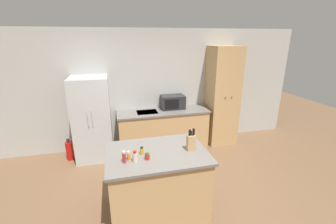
{
  "coord_description": "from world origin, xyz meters",
  "views": [
    {
      "loc": [
        -0.7,
        -2.56,
        2.41
      ],
      "look_at": [
        0.29,
        1.4,
        1.05
      ],
      "focal_mm": 24.0,
      "sensor_mm": 36.0,
      "label": 1
    }
  ],
  "objects_px": {
    "spice_bottle_pale_salt": "(129,156)",
    "fire_extinguisher": "(69,151)",
    "knife_block": "(191,142)",
    "refrigerator": "(92,119)",
    "spice_bottle_green_herb": "(147,156)",
    "pantry_cabinet": "(222,96)",
    "spice_bottle_tall_dark": "(142,151)",
    "microwave": "(173,102)",
    "spice_bottle_short_red": "(124,157)",
    "spice_bottle_amber_oil": "(135,157)"
  },
  "relations": [
    {
      "from": "spice_bottle_amber_oil",
      "to": "refrigerator",
      "type": "bearing_deg",
      "value": 107.7
    },
    {
      "from": "refrigerator",
      "to": "spice_bottle_tall_dark",
      "type": "bearing_deg",
      "value": -67.91
    },
    {
      "from": "microwave",
      "to": "spice_bottle_tall_dark",
      "type": "distance_m",
      "value": 2.25
    },
    {
      "from": "spice_bottle_tall_dark",
      "to": "spice_bottle_short_red",
      "type": "xyz_separation_m",
      "value": [
        -0.24,
        -0.16,
        0.03
      ]
    },
    {
      "from": "spice_bottle_amber_oil",
      "to": "spice_bottle_pale_salt",
      "type": "relative_size",
      "value": 1.24
    },
    {
      "from": "refrigerator",
      "to": "spice_bottle_green_herb",
      "type": "relative_size",
      "value": 18.1
    },
    {
      "from": "spice_bottle_amber_oil",
      "to": "spice_bottle_pale_salt",
      "type": "bearing_deg",
      "value": 137.29
    },
    {
      "from": "microwave",
      "to": "fire_extinguisher",
      "type": "height_order",
      "value": "microwave"
    },
    {
      "from": "refrigerator",
      "to": "spice_bottle_tall_dark",
      "type": "height_order",
      "value": "refrigerator"
    },
    {
      "from": "refrigerator",
      "to": "spice_bottle_short_red",
      "type": "distance_m",
      "value": 2.09
    },
    {
      "from": "microwave",
      "to": "knife_block",
      "type": "distance_m",
      "value": 2.11
    },
    {
      "from": "fire_extinguisher",
      "to": "knife_block",
      "type": "bearing_deg",
      "value": -44.48
    },
    {
      "from": "spice_bottle_pale_salt",
      "to": "fire_extinguisher",
      "type": "distance_m",
      "value": 2.38
    },
    {
      "from": "spice_bottle_amber_oil",
      "to": "spice_bottle_green_herb",
      "type": "distance_m",
      "value": 0.16
    },
    {
      "from": "refrigerator",
      "to": "microwave",
      "type": "distance_m",
      "value": 1.75
    },
    {
      "from": "spice_bottle_short_red",
      "to": "spice_bottle_amber_oil",
      "type": "bearing_deg",
      "value": -6.38
    },
    {
      "from": "refrigerator",
      "to": "spice_bottle_amber_oil",
      "type": "relative_size",
      "value": 11.48
    },
    {
      "from": "refrigerator",
      "to": "spice_bottle_pale_salt",
      "type": "xyz_separation_m",
      "value": [
        0.58,
        -1.97,
        0.16
      ]
    },
    {
      "from": "pantry_cabinet",
      "to": "spice_bottle_tall_dark",
      "type": "distance_m",
      "value": 2.87
    },
    {
      "from": "spice_bottle_green_herb",
      "to": "spice_bottle_tall_dark",
      "type": "bearing_deg",
      "value": 107.64
    },
    {
      "from": "pantry_cabinet",
      "to": "spice_bottle_tall_dark",
      "type": "bearing_deg",
      "value": -137.8
    },
    {
      "from": "knife_block",
      "to": "spice_bottle_green_herb",
      "type": "bearing_deg",
      "value": -171.02
    },
    {
      "from": "spice_bottle_tall_dark",
      "to": "spice_bottle_amber_oil",
      "type": "bearing_deg",
      "value": -121.98
    },
    {
      "from": "microwave",
      "to": "refrigerator",
      "type": "bearing_deg",
      "value": -174.49
    },
    {
      "from": "knife_block",
      "to": "fire_extinguisher",
      "type": "relative_size",
      "value": 0.7
    },
    {
      "from": "pantry_cabinet",
      "to": "knife_block",
      "type": "bearing_deg",
      "value": -126.42
    },
    {
      "from": "pantry_cabinet",
      "to": "refrigerator",
      "type": "bearing_deg",
      "value": -178.67
    },
    {
      "from": "knife_block",
      "to": "spice_bottle_tall_dark",
      "type": "distance_m",
      "value": 0.67
    },
    {
      "from": "knife_block",
      "to": "spice_bottle_green_herb",
      "type": "height_order",
      "value": "knife_block"
    },
    {
      "from": "pantry_cabinet",
      "to": "microwave",
      "type": "relative_size",
      "value": 4.32
    },
    {
      "from": "knife_block",
      "to": "microwave",
      "type": "bearing_deg",
      "value": 81.58
    },
    {
      "from": "refrigerator",
      "to": "microwave",
      "type": "relative_size",
      "value": 3.27
    },
    {
      "from": "knife_block",
      "to": "spice_bottle_amber_oil",
      "type": "xyz_separation_m",
      "value": [
        -0.77,
        -0.12,
        -0.05
      ]
    },
    {
      "from": "spice_bottle_pale_salt",
      "to": "fire_extinguisher",
      "type": "bearing_deg",
      "value": 119.23
    },
    {
      "from": "knife_block",
      "to": "spice_bottle_pale_salt",
      "type": "relative_size",
      "value": 2.69
    },
    {
      "from": "fire_extinguisher",
      "to": "spice_bottle_pale_salt",
      "type": "bearing_deg",
      "value": -60.77
    },
    {
      "from": "refrigerator",
      "to": "spice_bottle_short_red",
      "type": "bearing_deg",
      "value": -75.6
    },
    {
      "from": "refrigerator",
      "to": "pantry_cabinet",
      "type": "height_order",
      "value": "pantry_cabinet"
    },
    {
      "from": "spice_bottle_short_red",
      "to": "spice_bottle_green_herb",
      "type": "bearing_deg",
      "value": 1.19
    },
    {
      "from": "knife_block",
      "to": "spice_bottle_amber_oil",
      "type": "bearing_deg",
      "value": -171.3
    },
    {
      "from": "fire_extinguisher",
      "to": "spice_bottle_tall_dark",
      "type": "bearing_deg",
      "value": -55.48
    },
    {
      "from": "spice_bottle_green_herb",
      "to": "fire_extinguisher",
      "type": "relative_size",
      "value": 0.2
    },
    {
      "from": "spice_bottle_short_red",
      "to": "knife_block",
      "type": "bearing_deg",
      "value": 6.54
    },
    {
      "from": "refrigerator",
      "to": "pantry_cabinet",
      "type": "relative_size",
      "value": 0.76
    },
    {
      "from": "refrigerator",
      "to": "knife_block",
      "type": "bearing_deg",
      "value": -53.44
    },
    {
      "from": "pantry_cabinet",
      "to": "knife_block",
      "type": "relative_size",
      "value": 6.98
    },
    {
      "from": "spice_bottle_green_herb",
      "to": "spice_bottle_short_red",
      "type": "bearing_deg",
      "value": -178.81
    },
    {
      "from": "refrigerator",
      "to": "spice_bottle_green_herb",
      "type": "height_order",
      "value": "refrigerator"
    },
    {
      "from": "refrigerator",
      "to": "spice_bottle_pale_salt",
      "type": "bearing_deg",
      "value": -73.63
    },
    {
      "from": "pantry_cabinet",
      "to": "spice_bottle_amber_oil",
      "type": "relative_size",
      "value": 15.18
    }
  ]
}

